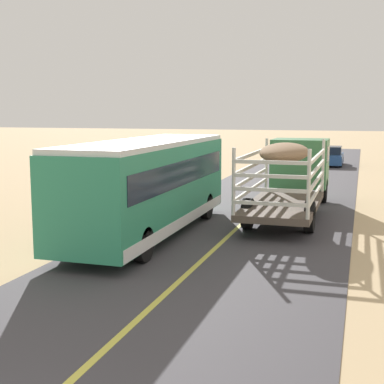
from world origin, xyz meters
name	(u,v)px	position (x,y,z in m)	size (l,w,h in m)	color
livestock_truck	(294,168)	(1.46, 19.66, 1.79)	(2.53, 9.70, 3.02)	#3F7F4C
bus	(149,184)	(-2.63, 13.18, 1.75)	(2.54, 10.00, 3.21)	#2D8C66
car_far	(331,157)	(1.89, 40.08, 0.69)	(1.80, 4.40, 1.46)	#264C8C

